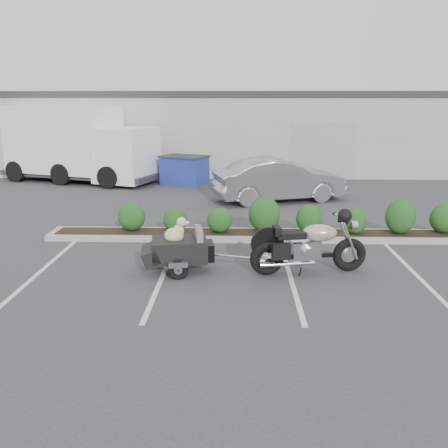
{
  "coord_description": "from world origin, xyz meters",
  "views": [
    {
      "loc": [
        0.07,
        -10.11,
        3.62
      ],
      "look_at": [
        -0.24,
        0.8,
        0.75
      ],
      "focal_mm": 38.0,
      "sensor_mm": 36.0,
      "label": 1
    }
  ],
  "objects_px": {
    "motorcycle": "(309,247)",
    "pet_trailer": "(179,249)",
    "dumpster": "(185,170)",
    "delivery_truck": "(79,146)",
    "sedan": "(279,180)"
  },
  "relations": [
    {
      "from": "motorcycle",
      "to": "pet_trailer",
      "type": "distance_m",
      "value": 2.79
    },
    {
      "from": "motorcycle",
      "to": "sedan",
      "type": "height_order",
      "value": "sedan"
    },
    {
      "from": "pet_trailer",
      "to": "delivery_truck",
      "type": "height_order",
      "value": "delivery_truck"
    },
    {
      "from": "dumpster",
      "to": "sedan",
      "type": "bearing_deg",
      "value": -16.65
    },
    {
      "from": "dumpster",
      "to": "delivery_truck",
      "type": "bearing_deg",
      "value": -164.76
    },
    {
      "from": "motorcycle",
      "to": "pet_trailer",
      "type": "xyz_separation_m",
      "value": [
        -2.79,
        0.02,
        -0.07
      ]
    },
    {
      "from": "pet_trailer",
      "to": "delivery_truck",
      "type": "bearing_deg",
      "value": 107.47
    },
    {
      "from": "pet_trailer",
      "to": "motorcycle",
      "type": "bearing_deg",
      "value": -9.81
    },
    {
      "from": "motorcycle",
      "to": "dumpster",
      "type": "xyz_separation_m",
      "value": [
        -3.85,
        10.85,
        0.05
      ]
    },
    {
      "from": "pet_trailer",
      "to": "sedan",
      "type": "bearing_deg",
      "value": 60.23
    },
    {
      "from": "sedan",
      "to": "delivery_truck",
      "type": "distance_m",
      "value": 9.62
    },
    {
      "from": "dumpster",
      "to": "delivery_truck",
      "type": "relative_size",
      "value": 0.3
    },
    {
      "from": "sedan",
      "to": "delivery_truck",
      "type": "xyz_separation_m",
      "value": [
        -8.66,
        4.1,
        0.83
      ]
    },
    {
      "from": "motorcycle",
      "to": "delivery_truck",
      "type": "bearing_deg",
      "value": 117.33
    },
    {
      "from": "motorcycle",
      "to": "sedan",
      "type": "xyz_separation_m",
      "value": [
        -0.01,
        7.51,
        0.19
      ]
    }
  ]
}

